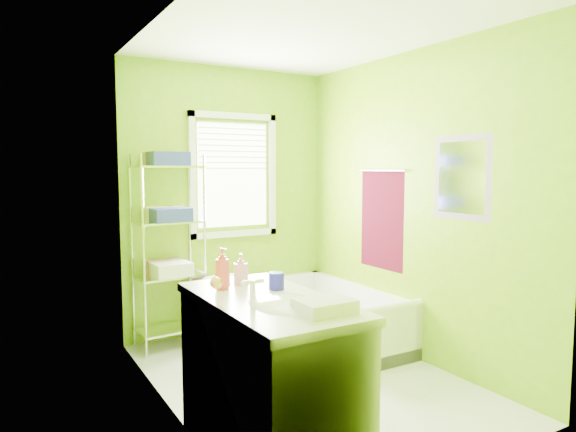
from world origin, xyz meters
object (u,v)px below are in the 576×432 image
toilet (213,307)px  vanity (269,374)px  wire_shelf_unit (169,228)px  bathtub (332,324)px

toilet → vanity: bearing=74.4°
toilet → wire_shelf_unit: bearing=-22.8°
wire_shelf_unit → vanity: bearing=-92.5°
vanity → bathtub: bearing=44.9°
toilet → wire_shelf_unit: size_ratio=0.39×
bathtub → wire_shelf_unit: (-1.33, 0.66, 0.91)m
vanity → toilet: bearing=77.0°
bathtub → toilet: size_ratio=2.38×
vanity → wire_shelf_unit: bearing=87.5°
toilet → vanity: vanity is taller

